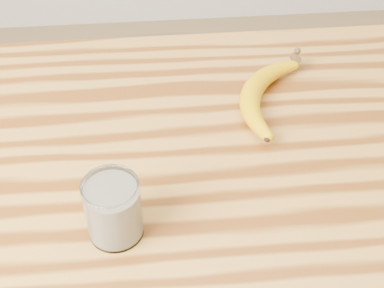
{
  "coord_description": "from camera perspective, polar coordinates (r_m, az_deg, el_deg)",
  "views": [
    {
      "loc": [
        -0.16,
        -0.57,
        1.5
      ],
      "look_at": [
        -0.11,
        0.03,
        0.93
      ],
      "focal_mm": 50.0,
      "sensor_mm": 36.0,
      "label": 1
    }
  ],
  "objects": [
    {
      "name": "table",
      "position": [
        0.94,
        6.69,
        -8.06
      ],
      "size": [
        1.2,
        0.8,
        0.9
      ],
      "color": "#A7712C",
      "rests_on": "ground"
    },
    {
      "name": "smoothie_glass",
      "position": [
        0.73,
        -8.38,
        -6.96
      ],
      "size": [
        0.08,
        0.08,
        0.1
      ],
      "color": "white",
      "rests_on": "table"
    },
    {
      "name": "banana",
      "position": [
        0.96,
        6.36,
        5.54
      ],
      "size": [
        0.23,
        0.33,
        0.04
      ],
      "primitive_type": null,
      "rotation": [
        0.0,
        0.0,
        -0.43
      ],
      "color": "#CD9200",
      "rests_on": "table"
    }
  ]
}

